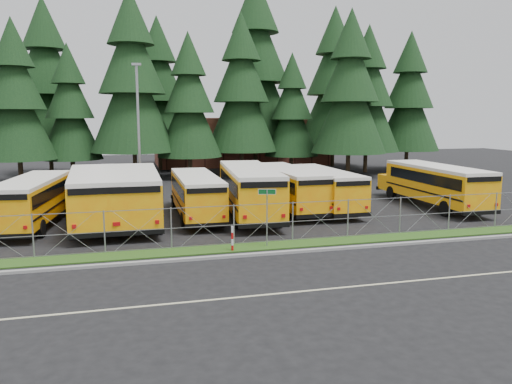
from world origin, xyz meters
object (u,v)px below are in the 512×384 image
at_px(bus_2, 135,196).
at_px(bus_6, 321,189).
at_px(bus_0, 35,202).
at_px(striped_bollard, 232,239).
at_px(light_standard, 138,126).
at_px(bus_east, 433,186).
at_px(street_sign, 267,205).
at_px(bus_1, 95,198).
at_px(bus_3, 196,196).
at_px(bus_4, 248,192).
at_px(bus_5, 287,189).

relative_size(bus_2, bus_6, 1.14).
distance_m(bus_0, striped_bollard, 12.79).
relative_size(bus_6, striped_bollard, 8.58).
bearing_deg(light_standard, bus_east, -26.56).
relative_size(street_sign, striped_bollard, 2.34).
relative_size(bus_1, bus_2, 1.00).
xyz_separation_m(bus_1, street_sign, (8.17, -7.54, 0.50)).
distance_m(bus_2, bus_3, 3.70).
relative_size(bus_4, bus_6, 1.15).
bearing_deg(bus_3, bus_4, -7.05).
height_order(bus_4, bus_east, bus_4).
bearing_deg(striped_bollard, street_sign, 11.63).
height_order(bus_0, bus_4, bus_4).
relative_size(bus_east, light_standard, 1.09).
bearing_deg(bus_6, bus_3, -176.80).
relative_size(bus_1, street_sign, 4.17).
bearing_deg(bus_6, bus_4, -169.81).
distance_m(bus_3, light_standard, 10.43).
relative_size(bus_1, light_standard, 1.16).
relative_size(bus_5, striped_bollard, 8.97).
distance_m(bus_3, street_sign, 8.30).
bearing_deg(striped_bollard, bus_east, 26.13).
bearing_deg(bus_5, light_standard, 136.97).
bearing_deg(bus_3, striped_bollard, -85.83).
bearing_deg(bus_3, bus_6, 4.46).
relative_size(bus_5, bus_east, 0.97).
relative_size(bus_6, bus_east, 0.93).
relative_size(bus_east, striped_bollard, 9.22).
bearing_deg(bus_2, bus_1, -179.10).
bearing_deg(street_sign, bus_0, 145.25).
bearing_deg(street_sign, striped_bollard, -168.37).
height_order(bus_2, bus_4, bus_4).
xyz_separation_m(bus_0, bus_2, (5.52, -0.40, 0.16)).
xyz_separation_m(bus_1, bus_6, (14.39, 0.97, -0.19)).
height_order(bus_east, light_standard, light_standard).
height_order(bus_4, bus_5, bus_4).
distance_m(bus_6, street_sign, 10.57).
bearing_deg(street_sign, bus_4, 82.66).
xyz_separation_m(bus_0, light_standard, (6.16, 9.09, 4.12)).
relative_size(bus_3, light_standard, 1.01).
bearing_deg(bus_3, bus_1, -175.26).
distance_m(bus_0, street_sign, 13.96).
bearing_deg(bus_1, bus_2, -3.17).
height_order(bus_east, street_sign, bus_east).
relative_size(bus_4, bus_5, 1.10).
bearing_deg(bus_5, bus_4, -156.52).
xyz_separation_m(bus_0, bus_6, (17.69, 0.56, -0.03)).
xyz_separation_m(bus_3, street_sign, (2.27, -7.96, 0.69)).
distance_m(bus_5, street_sign, 9.77).
bearing_deg(light_standard, bus_3, -71.52).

